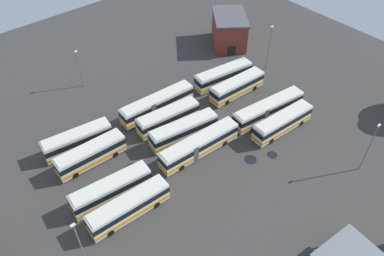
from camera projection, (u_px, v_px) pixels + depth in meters
The scene contains 23 objects.
ground_plane at pixel (184, 138), 63.50m from camera, with size 108.29×108.29×0.00m, color #383533.
bus_row0_slot0 at pixel (129, 207), 51.43m from camera, with size 11.88×3.13×3.41m.
bus_row0_slot1 at pixel (111, 189), 53.54m from camera, with size 11.83×3.80×3.41m.
bus_row0_slot3 at pixel (91, 154), 58.42m from camera, with size 11.12×2.93×3.41m.
bus_row0_slot4 at pixel (78, 140), 60.65m from camera, with size 11.22×4.04×3.41m.
bus_row1_slot1 at pixel (199, 145), 59.84m from camera, with size 14.14×3.38×3.41m.
bus_row1_slot2 at pixel (184, 130), 62.30m from camera, with size 11.99×4.34×3.41m.
bus_row1_slot3 at pixel (168, 117), 64.57m from camera, with size 11.32×3.75×3.41m.
bus_row1_slot4 at pixel (157, 104), 67.14m from camera, with size 14.13×3.27×3.41m.
bus_row2_slot0 at pixel (283, 122), 63.70m from camera, with size 11.79×3.36×3.41m.
bus_row2_slot1 at pixel (268, 109), 66.12m from camera, with size 14.22×4.25×3.41m.
bus_row2_slot3 at pixel (237, 86), 70.88m from camera, with size 11.45×3.12×3.41m.
bus_row2_slot4 at pixel (223, 75), 73.39m from camera, with size 12.13×4.21×3.41m.
depot_building at pixel (229, 30), 83.08m from camera, with size 11.58×12.25×6.68m.
lamp_post_far_corner at pixel (369, 146), 55.21m from camera, with size 0.56×0.28×9.23m.
lamp_post_near_entrance at pixel (80, 67), 70.97m from camera, with size 0.56×0.28×7.85m.
lamp_post_by_building at pixel (81, 246), 43.39m from camera, with size 0.56×0.28×9.72m.
lamp_post_mid_lot at pixel (269, 47), 74.41m from camera, with size 0.56×0.28×9.70m.
puddle_centre_drain at pixel (233, 126), 65.71m from camera, with size 3.47×3.47×0.01m, color black.
puddle_back_corner at pixel (272, 155), 60.76m from camera, with size 1.69×1.69×0.01m, color black.
puddle_near_shelter at pixel (145, 104), 69.95m from camera, with size 2.48×2.48×0.01m, color black.
puddle_front_lane at pixel (250, 160), 60.05m from camera, with size 2.00×2.00×0.01m, color black.
puddle_between_rows at pixel (133, 170), 58.56m from camera, with size 2.76×2.76×0.01m, color black.
Camera 1 is at (-28.11, -35.13, 44.86)m, focal length 35.74 mm.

